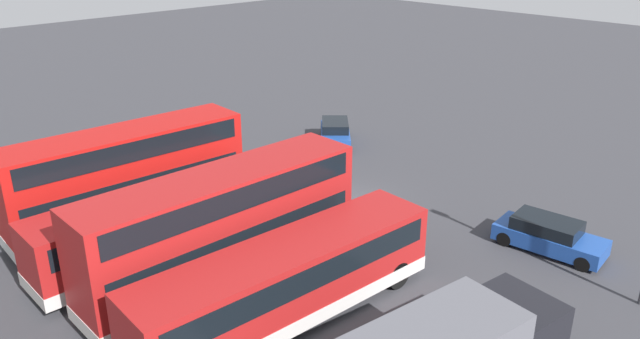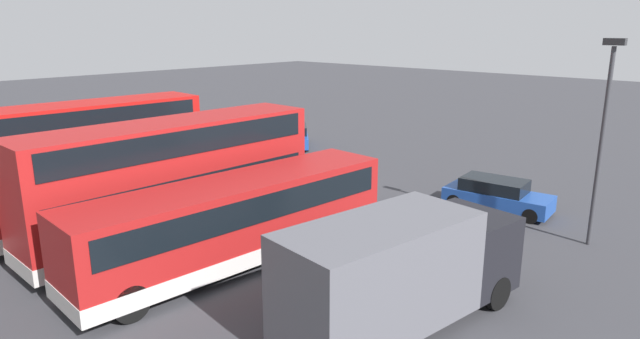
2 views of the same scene
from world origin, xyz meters
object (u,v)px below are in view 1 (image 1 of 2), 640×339
Objects in this scene: car_hatchback_silver at (335,133)px; bus_single_deck_third at (165,220)px; bus_single_deck_near_end at (288,280)px; bus_double_decker_second at (223,225)px; car_small_green at (549,235)px; bus_double_decker_fourth at (127,175)px.

bus_single_deck_third is at bearing 107.97° from car_hatchback_silver.
bus_single_deck_near_end is 2.79× the size of car_hatchback_silver.
car_hatchback_silver is at bearing -72.03° from bus_single_deck_third.
bus_double_decker_second is 13.81m from car_small_green.
car_small_green is (-11.10, -11.88, -0.92)m from bus_single_deck_third.
bus_single_deck_near_end is 1.06× the size of bus_single_deck_third.
bus_single_deck_near_end is 2.54× the size of car_small_green.
bus_single_deck_near_end and bus_single_deck_third have the same top height.
car_small_green is (-16.05, 3.39, 0.00)m from car_hatchback_silver.
car_hatchback_silver is (1.19, -14.85, -1.75)m from bus_double_decker_fourth.
bus_single_deck_near_end is 3.70m from bus_double_decker_second.
bus_double_decker_second is 2.70× the size of car_hatchback_silver.
bus_double_decker_second reaches higher than car_small_green.
bus_double_decker_fourth is (7.16, 0.12, -0.00)m from bus_double_decker_second.
bus_double_decker_second reaches higher than car_hatchback_silver.
bus_double_decker_fourth is (3.76, -0.43, 0.83)m from bus_single_deck_third.
bus_double_decker_fourth is at bearing 94.58° from car_hatchback_silver.
bus_single_deck_third is 2.39× the size of car_small_green.
bus_single_deck_third is 16.29m from car_small_green.
bus_double_decker_second is 17.02m from car_hatchback_silver.
bus_double_decker_fourth is at bearing 37.63° from car_small_green.
bus_single_deck_third is (7.00, 0.61, -0.00)m from bus_single_deck_near_end.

